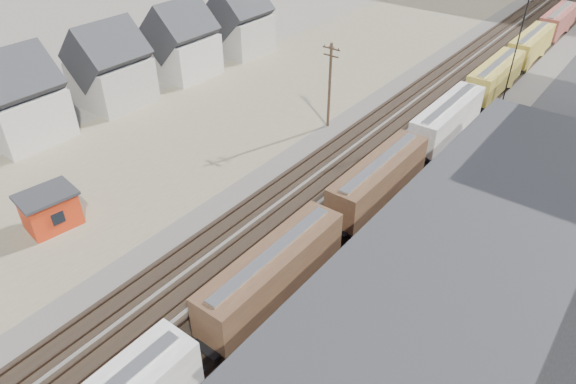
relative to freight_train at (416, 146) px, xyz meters
The scene contains 9 objects.
ballast_bed 11.63m from the freight_train, 109.65° to the left, with size 18.00×200.00×0.06m, color #4C4742.
dirt_yard 23.97m from the freight_train, behind, with size 24.00×180.00×0.03m, color #70684D.
rail_tracks 11.80m from the freight_train, 112.24° to the left, with size 11.40×200.00×0.24m.
freight_train is the anchor object (origin of this frame).
warehouse 18.22m from the freight_train, 52.09° to the right, with size 12.40×40.40×7.25m.
utility_pole_north 12.83m from the freight_train, 167.89° to the left, with size 2.20×0.32×10.00m.
radio_mast 21.70m from the freight_train, 83.92° to the left, with size 1.20×0.16×18.00m.
townhouse_row 40.47m from the freight_train, 159.20° to the right, with size 8.15×68.16×10.47m.
maintenance_shed 34.71m from the freight_train, 126.96° to the right, with size 4.23×5.13×3.41m.
Camera 1 is at (20.90, -3.97, 28.25)m, focal length 32.00 mm.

